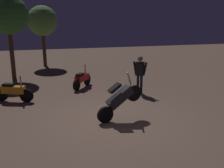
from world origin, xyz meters
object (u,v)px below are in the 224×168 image
(motorcycle_red_parked_left, at_px, (82,79))
(motorcycle_orange_parked_right, at_px, (13,91))
(motorcycle_black_foreground, at_px, (120,99))
(person_rider_beside, at_px, (140,71))

(motorcycle_red_parked_left, bearing_deg, motorcycle_orange_parked_right, 150.80)
(motorcycle_black_foreground, relative_size, motorcycle_orange_parked_right, 1.05)
(motorcycle_red_parked_left, bearing_deg, motorcycle_black_foreground, -135.30)
(motorcycle_orange_parked_right, bearing_deg, motorcycle_black_foreground, -16.10)
(motorcycle_red_parked_left, relative_size, person_rider_beside, 0.81)
(motorcycle_orange_parked_right, relative_size, person_rider_beside, 0.92)
(motorcycle_black_foreground, relative_size, motorcycle_red_parked_left, 1.18)
(motorcycle_black_foreground, bearing_deg, motorcycle_red_parked_left, 84.34)
(motorcycle_red_parked_left, distance_m, person_rider_beside, 2.92)
(motorcycle_black_foreground, distance_m, person_rider_beside, 3.28)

